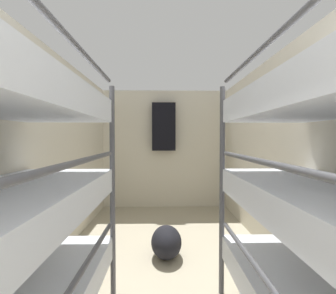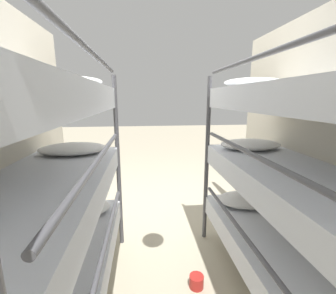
{
  "view_description": "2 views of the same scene",
  "coord_description": "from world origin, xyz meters",
  "views": [
    {
      "loc": [
        -0.04,
        0.27,
        1.33
      ],
      "look_at": [
        0.02,
        3.26,
        1.23
      ],
      "focal_mm": 28.0,
      "sensor_mm": 36.0,
      "label": 1
    },
    {
      "loc": [
        0.21,
        2.81,
        1.55
      ],
      "look_at": [
        -0.08,
        0.25,
        0.99
      ],
      "focal_mm": 24.0,
      "sensor_mm": 36.0,
      "label": 2
    }
  ],
  "objects": [
    {
      "name": "duffel_bag",
      "position": [
        -0.0,
        3.17,
        0.17
      ],
      "size": [
        0.34,
        0.54,
        0.34
      ],
      "color": "black",
      "rests_on": "ground_plane"
    },
    {
      "name": "wall_left",
      "position": [
        -1.22,
        2.66,
        1.13
      ],
      "size": [
        0.06,
        5.45,
        2.25
      ],
      "color": "beige",
      "rests_on": "ground_plane"
    },
    {
      "name": "wall_right",
      "position": [
        1.22,
        2.66,
        1.13
      ],
      "size": [
        0.06,
        5.45,
        2.25
      ],
      "color": "beige",
      "rests_on": "ground_plane"
    },
    {
      "name": "wall_back",
      "position": [
        0.0,
        5.36,
        1.13
      ],
      "size": [
        2.49,
        0.06,
        2.25
      ],
      "color": "beige",
      "rests_on": "ground_plane"
    },
    {
      "name": "hanging_coat",
      "position": [
        -0.02,
        5.21,
        1.55
      ],
      "size": [
        0.44,
        0.12,
        0.9
      ],
      "color": "black"
    }
  ]
}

